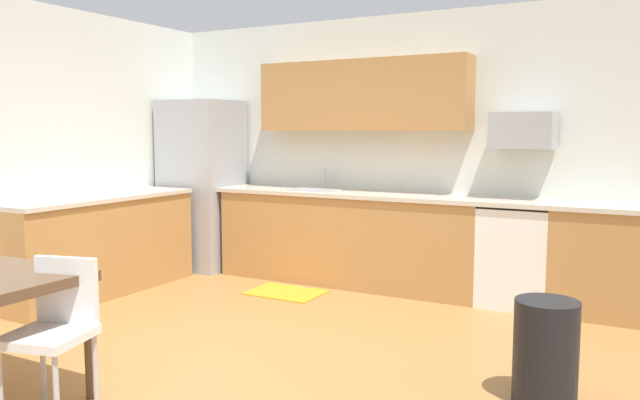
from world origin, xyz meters
name	(u,v)px	position (x,y,z in m)	size (l,w,h in m)	color
ground_plane	(250,361)	(0.00, 0.00, 0.00)	(12.00, 12.00, 0.00)	#9E6B38
wall_back	(397,150)	(0.00, 2.65, 1.35)	(5.80, 0.10, 2.70)	silver
cabinet_run_back	(348,240)	(-0.38, 2.30, 0.45)	(2.74, 0.60, 0.90)	#AD7A42
cabinet_run_back_right	(603,263)	(1.99, 2.30, 0.45)	(0.81, 0.60, 0.90)	#AD7A42
cabinet_run_left	(98,247)	(-2.30, 0.80, 0.45)	(0.60, 2.00, 0.90)	#AD7A42
countertop_back	(383,195)	(0.00, 2.30, 0.92)	(4.80, 0.64, 0.04)	beige
countertop_left	(96,198)	(-2.30, 0.80, 0.92)	(0.64, 2.00, 0.04)	beige
upper_cabinets_back	(362,96)	(-0.30, 2.43, 1.90)	(2.20, 0.34, 0.70)	#AD7A42
refrigerator	(202,185)	(-2.18, 2.22, 0.94)	(0.76, 0.70, 1.88)	#9EA0A5
oven_range	(517,254)	(1.29, 2.30, 0.46)	(0.60, 0.60, 0.91)	white
microwave	(523,131)	(1.29, 2.40, 1.55)	(0.54, 0.36, 0.32)	#9EA0A5
sink_basin	(316,196)	(-0.75, 2.30, 0.88)	(0.48, 0.40, 0.14)	#A5A8AD
sink_faucet	(325,179)	(-0.75, 2.48, 1.04)	(0.02, 0.02, 0.24)	#B2B5BA
chair_near_table	(55,323)	(-0.48, -1.15, 0.50)	(0.49, 0.49, 0.85)	white
trash_bin	(546,352)	(1.87, 0.25, 0.30)	(0.36, 0.36, 0.60)	black
floor_mat	(286,292)	(-0.73, 1.65, 0.01)	(0.70, 0.50, 0.01)	orange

